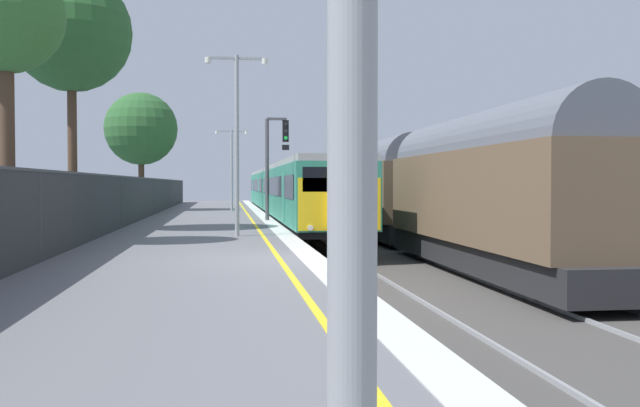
{
  "coord_description": "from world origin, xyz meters",
  "views": [
    {
      "loc": [
        -1.52,
        -15.56,
        1.67
      ],
      "look_at": [
        1.63,
        7.93,
        1.01
      ],
      "focal_mm": 39.39,
      "sensor_mm": 36.0,
      "label": 1
    }
  ],
  "objects_px": {
    "platform_lamp_mid": "(237,130)",
    "background_tree_right": "(73,34)",
    "commuter_train_at_platform": "(286,191)",
    "platform_lamp_far": "(232,162)",
    "freight_train_adjacent_track": "(380,186)",
    "background_tree_left": "(141,132)",
    "signal_gantry": "(273,156)",
    "background_tree_centre": "(5,20)"
  },
  "relations": [
    {
      "from": "signal_gantry",
      "to": "background_tree_centre",
      "type": "bearing_deg",
      "value": -122.45
    },
    {
      "from": "platform_lamp_mid",
      "to": "background_tree_right",
      "type": "bearing_deg",
      "value": 152.01
    },
    {
      "from": "background_tree_centre",
      "to": "platform_lamp_far",
      "type": "bearing_deg",
      "value": 75.45
    },
    {
      "from": "platform_lamp_mid",
      "to": "signal_gantry",
      "type": "bearing_deg",
      "value": 79.29
    },
    {
      "from": "background_tree_left",
      "to": "signal_gantry",
      "type": "bearing_deg",
      "value": -60.41
    },
    {
      "from": "platform_lamp_mid",
      "to": "background_tree_centre",
      "type": "relative_size",
      "value": 0.75
    },
    {
      "from": "platform_lamp_mid",
      "to": "platform_lamp_far",
      "type": "bearing_deg",
      "value": 90.0
    },
    {
      "from": "platform_lamp_far",
      "to": "background_tree_left",
      "type": "relative_size",
      "value": 0.68
    },
    {
      "from": "background_tree_centre",
      "to": "background_tree_right",
      "type": "relative_size",
      "value": 0.85
    },
    {
      "from": "signal_gantry",
      "to": "platform_lamp_far",
      "type": "bearing_deg",
      "value": 99.17
    },
    {
      "from": "freight_train_adjacent_track",
      "to": "platform_lamp_mid",
      "type": "bearing_deg",
      "value": -121.96
    },
    {
      "from": "commuter_train_at_platform",
      "to": "freight_train_adjacent_track",
      "type": "xyz_separation_m",
      "value": [
        4.0,
        -8.47,
        0.32
      ]
    },
    {
      "from": "commuter_train_at_platform",
      "to": "background_tree_right",
      "type": "distance_m",
      "value": 20.12
    },
    {
      "from": "background_tree_right",
      "to": "signal_gantry",
      "type": "bearing_deg",
      "value": 41.21
    },
    {
      "from": "platform_lamp_far",
      "to": "commuter_train_at_platform",
      "type": "bearing_deg",
      "value": -10.36
    },
    {
      "from": "commuter_train_at_platform",
      "to": "background_tree_left",
      "type": "height_order",
      "value": "background_tree_left"
    },
    {
      "from": "platform_lamp_far",
      "to": "freight_train_adjacent_track",
      "type": "bearing_deg",
      "value": -51.28
    },
    {
      "from": "freight_train_adjacent_track",
      "to": "platform_lamp_mid",
      "type": "relative_size",
      "value": 7.5
    },
    {
      "from": "platform_lamp_far",
      "to": "signal_gantry",
      "type": "bearing_deg",
      "value": -80.83
    },
    {
      "from": "platform_lamp_far",
      "to": "background_tree_right",
      "type": "distance_m",
      "value": 19.01
    },
    {
      "from": "background_tree_centre",
      "to": "signal_gantry",
      "type": "bearing_deg",
      "value": 57.55
    },
    {
      "from": "commuter_train_at_platform",
      "to": "platform_lamp_far",
      "type": "relative_size",
      "value": 8.32
    },
    {
      "from": "platform_lamp_far",
      "to": "background_tree_centre",
      "type": "distance_m",
      "value": 24.67
    },
    {
      "from": "freight_train_adjacent_track",
      "to": "background_tree_left",
      "type": "distance_m",
      "value": 17.29
    },
    {
      "from": "platform_lamp_far",
      "to": "background_tree_right",
      "type": "bearing_deg",
      "value": -107.71
    },
    {
      "from": "platform_lamp_far",
      "to": "background_tree_left",
      "type": "xyz_separation_m",
      "value": [
        -5.64,
        1.93,
        1.97
      ]
    },
    {
      "from": "signal_gantry",
      "to": "background_tree_centre",
      "type": "relative_size",
      "value": 0.61
    },
    {
      "from": "commuter_train_at_platform",
      "to": "freight_train_adjacent_track",
      "type": "bearing_deg",
      "value": -64.7
    },
    {
      "from": "signal_gantry",
      "to": "freight_train_adjacent_track",
      "type": "bearing_deg",
      "value": 21.16
    },
    {
      "from": "freight_train_adjacent_track",
      "to": "signal_gantry",
      "type": "distance_m",
      "value": 6.02
    },
    {
      "from": "background_tree_left",
      "to": "background_tree_right",
      "type": "height_order",
      "value": "background_tree_right"
    },
    {
      "from": "commuter_train_at_platform",
      "to": "platform_lamp_mid",
      "type": "bearing_deg",
      "value": -99.22
    },
    {
      "from": "platform_lamp_mid",
      "to": "background_tree_left",
      "type": "height_order",
      "value": "background_tree_left"
    },
    {
      "from": "commuter_train_at_platform",
      "to": "signal_gantry",
      "type": "bearing_deg",
      "value": -97.86
    },
    {
      "from": "commuter_train_at_platform",
      "to": "freight_train_adjacent_track",
      "type": "height_order",
      "value": "freight_train_adjacent_track"
    },
    {
      "from": "commuter_train_at_platform",
      "to": "background_tree_right",
      "type": "relative_size",
      "value": 4.56
    },
    {
      "from": "signal_gantry",
      "to": "platform_lamp_mid",
      "type": "distance_m",
      "value": 9.72
    },
    {
      "from": "background_tree_left",
      "to": "platform_lamp_far",
      "type": "bearing_deg",
      "value": -18.86
    },
    {
      "from": "commuter_train_at_platform",
      "to": "freight_train_adjacent_track",
      "type": "relative_size",
      "value": 0.96
    },
    {
      "from": "platform_lamp_mid",
      "to": "background_tree_right",
      "type": "distance_m",
      "value": 7.31
    },
    {
      "from": "freight_train_adjacent_track",
      "to": "signal_gantry",
      "type": "relative_size",
      "value": 9.21
    },
    {
      "from": "background_tree_centre",
      "to": "freight_train_adjacent_track",
      "type": "bearing_deg",
      "value": 47.46
    }
  ]
}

